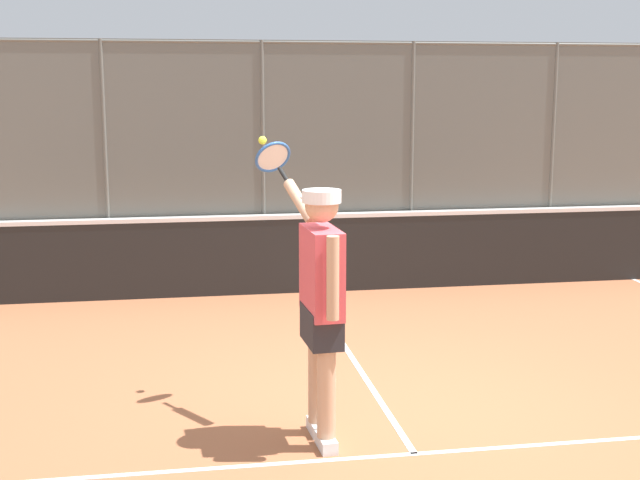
% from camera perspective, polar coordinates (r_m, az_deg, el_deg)
% --- Properties ---
extents(ground_plane, '(60.00, 60.00, 0.00)m').
position_cam_1_polar(ground_plane, '(6.74, 4.64, -11.55)').
color(ground_plane, '#A8603D').
extents(court_line_markings, '(8.59, 8.62, 0.01)m').
position_cam_1_polar(court_line_markings, '(5.77, 7.38, -15.47)').
color(court_line_markings, white).
rests_on(court_line_markings, ground).
extents(fence_backdrop, '(19.81, 1.37, 3.28)m').
position_cam_1_polar(fence_backdrop, '(16.37, -4.04, 6.38)').
color(fence_backdrop, slate).
rests_on(fence_backdrop, ground).
extents(tennis_net, '(11.04, 0.09, 1.07)m').
position_cam_1_polar(tennis_net, '(10.39, -0.71, -0.84)').
color(tennis_net, '#2D2D2D').
rests_on(tennis_net, ground).
extents(tennis_player, '(0.54, 1.45, 2.10)m').
position_cam_1_polar(tennis_player, '(5.95, 0.03, -3.53)').
color(tennis_player, silver).
rests_on(tennis_player, ground).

